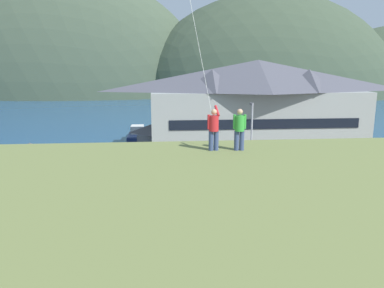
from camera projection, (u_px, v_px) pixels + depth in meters
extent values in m
plane|color=#66604C|center=(209.00, 230.00, 24.01)|extent=(600.00, 600.00, 0.00)
cube|color=gray|center=(201.00, 202.00, 28.88)|extent=(40.00, 20.00, 0.10)
cube|color=navy|center=(173.00, 114.00, 82.49)|extent=(360.00, 84.00, 0.03)
ellipsoid|color=#42513D|center=(80.00, 96.00, 135.38)|extent=(94.92, 45.07, 83.90)
ellipsoid|color=#3D4C38|center=(267.00, 95.00, 137.63)|extent=(94.29, 64.22, 72.69)
cube|color=#999E99|center=(256.00, 122.00, 45.06)|extent=(25.42, 8.14, 7.58)
cube|color=black|center=(266.00, 124.00, 40.98)|extent=(21.60, 0.09, 1.10)
pyramid|color=#4C4C56|center=(258.00, 75.00, 43.90)|extent=(26.94, 8.95, 3.66)
pyramid|color=#4C4C56|center=(212.00, 81.00, 42.13)|extent=(4.47, 4.47, 2.56)
pyramid|color=#4C4C56|center=(309.00, 80.00, 43.12)|extent=(4.47, 4.47, 2.56)
cube|color=#338475|center=(34.00, 185.00, 27.74)|extent=(5.81, 5.12, 3.38)
pyramid|color=#47474C|center=(31.00, 153.00, 27.23)|extent=(6.29, 5.62, 1.58)
cube|color=black|center=(28.00, 202.00, 25.66)|extent=(1.10, 0.19, 2.36)
cube|color=#474C56|center=(160.00, 143.00, 44.54)|extent=(5.26, 4.37, 2.66)
pyramid|color=#47474C|center=(160.00, 127.00, 44.12)|extent=(5.69, 4.80, 1.39)
cube|color=black|center=(159.00, 150.00, 42.65)|extent=(1.10, 0.15, 1.86)
cube|color=#70604C|center=(163.00, 136.00, 54.87)|extent=(3.20, 10.57, 0.70)
cube|color=navy|center=(138.00, 137.00, 53.61)|extent=(2.62, 7.92, 0.90)
cube|color=navy|center=(138.00, 133.00, 53.50)|extent=(2.55, 7.68, 0.16)
cube|color=silver|center=(137.00, 129.00, 52.80)|extent=(1.80, 2.39, 1.10)
cube|color=#A8A399|center=(185.00, 131.00, 58.25)|extent=(2.83, 7.74, 0.90)
cube|color=#B7B2A8|center=(185.00, 128.00, 58.14)|extent=(2.75, 7.51, 0.16)
cube|color=silver|center=(186.00, 124.00, 57.45)|extent=(1.82, 2.37, 1.10)
cube|color=#9EA3A8|center=(227.00, 186.00, 30.38)|extent=(4.25, 1.92, 0.80)
cube|color=gray|center=(229.00, 177.00, 30.24)|extent=(2.14, 1.66, 0.70)
cube|color=black|center=(229.00, 177.00, 30.25)|extent=(2.19, 1.69, 0.32)
cylinder|color=black|center=(208.00, 187.00, 31.20)|extent=(0.65, 0.24, 0.64)
cylinder|color=black|center=(212.00, 195.00, 29.42)|extent=(0.65, 0.24, 0.64)
cylinder|color=black|center=(240.00, 186.00, 31.51)|extent=(0.65, 0.24, 0.64)
cylinder|color=black|center=(245.00, 193.00, 29.73)|extent=(0.65, 0.24, 0.64)
cube|color=red|center=(354.00, 184.00, 30.87)|extent=(4.33, 2.12, 0.80)
cube|color=#B11A15|center=(353.00, 175.00, 30.72)|extent=(2.22, 1.76, 0.70)
cube|color=black|center=(353.00, 175.00, 30.72)|extent=(2.26, 1.79, 0.32)
cylinder|color=black|center=(375.00, 192.00, 30.07)|extent=(0.66, 0.27, 0.64)
cylinder|color=black|center=(364.00, 185.00, 31.87)|extent=(0.66, 0.27, 0.64)
cylinder|color=black|center=(342.00, 192.00, 30.04)|extent=(0.66, 0.27, 0.64)
cylinder|color=black|center=(333.00, 185.00, 31.84)|extent=(0.66, 0.27, 0.64)
cube|color=navy|center=(170.00, 221.00, 23.39)|extent=(4.28, 1.98, 0.80)
cube|color=navy|center=(168.00, 210.00, 23.23)|extent=(2.17, 1.69, 0.70)
cube|color=black|center=(168.00, 211.00, 23.24)|extent=(2.21, 1.72, 0.32)
cylinder|color=black|center=(192.00, 233.00, 22.64)|extent=(0.65, 0.25, 0.64)
cylinder|color=black|center=(191.00, 221.00, 24.43)|extent=(0.65, 0.25, 0.64)
cylinder|color=black|center=(148.00, 234.00, 22.52)|extent=(0.65, 0.25, 0.64)
cylinder|color=black|center=(150.00, 221.00, 24.31)|extent=(0.65, 0.25, 0.64)
cube|color=navy|center=(356.00, 212.00, 24.87)|extent=(4.28, 1.99, 0.80)
cube|color=navy|center=(355.00, 202.00, 24.71)|extent=(2.17, 1.69, 0.70)
cube|color=black|center=(355.00, 202.00, 24.71)|extent=(2.21, 1.73, 0.32)
cylinder|color=black|center=(383.00, 223.00, 24.11)|extent=(0.65, 0.25, 0.64)
cylinder|color=black|center=(368.00, 212.00, 25.90)|extent=(0.65, 0.25, 0.64)
cylinder|color=black|center=(342.00, 223.00, 23.99)|extent=(0.65, 0.25, 0.64)
cylinder|color=black|center=(330.00, 213.00, 25.79)|extent=(0.65, 0.25, 0.64)
cube|color=black|center=(166.00, 187.00, 29.91)|extent=(4.28, 1.99, 0.80)
cube|color=black|center=(167.00, 179.00, 29.77)|extent=(2.17, 1.70, 0.70)
cube|color=black|center=(167.00, 179.00, 29.77)|extent=(2.22, 1.73, 0.32)
cylinder|color=black|center=(150.00, 189.00, 30.84)|extent=(0.65, 0.25, 0.64)
cylinder|color=black|center=(148.00, 196.00, 29.04)|extent=(0.65, 0.25, 0.64)
cylinder|color=black|center=(182.00, 188.00, 30.95)|extent=(0.65, 0.25, 0.64)
cylinder|color=black|center=(183.00, 196.00, 29.16)|extent=(0.65, 0.25, 0.64)
cube|color=#9EA3A8|center=(255.00, 210.00, 25.20)|extent=(4.29, 2.03, 0.80)
cube|color=gray|center=(253.00, 200.00, 25.03)|extent=(2.19, 1.71, 0.70)
cube|color=black|center=(253.00, 200.00, 25.04)|extent=(2.23, 1.75, 0.32)
cylinder|color=black|center=(279.00, 220.00, 24.59)|extent=(0.65, 0.26, 0.64)
cylinder|color=black|center=(269.00, 209.00, 26.37)|extent=(0.65, 0.26, 0.64)
cylinder|color=black|center=(239.00, 222.00, 24.21)|extent=(0.65, 0.26, 0.64)
cylinder|color=black|center=(232.00, 211.00, 25.98)|extent=(0.65, 0.26, 0.64)
cube|color=silver|center=(44.00, 224.00, 23.01)|extent=(4.24, 1.90, 0.80)
cube|color=beige|center=(40.00, 213.00, 22.84)|extent=(2.14, 1.65, 0.70)
cube|color=black|center=(40.00, 213.00, 22.85)|extent=(2.18, 1.68, 0.32)
cylinder|color=black|center=(63.00, 235.00, 22.35)|extent=(0.64, 0.23, 0.64)
cylinder|color=black|center=(70.00, 223.00, 24.13)|extent=(0.64, 0.23, 0.64)
cylinder|color=black|center=(16.00, 237.00, 22.05)|extent=(0.64, 0.23, 0.64)
cylinder|color=black|center=(26.00, 225.00, 23.84)|extent=(0.64, 0.23, 0.64)
cylinder|color=#ADADB2|center=(251.00, 142.00, 33.95)|extent=(0.16, 0.16, 7.11)
cube|color=#4C4C51|center=(252.00, 104.00, 33.58)|extent=(0.24, 0.70, 0.20)
cylinder|color=#384770|center=(211.00, 141.00, 15.31)|extent=(0.20, 0.20, 0.82)
cylinder|color=#384770|center=(216.00, 141.00, 15.35)|extent=(0.20, 0.20, 0.82)
cylinder|color=red|center=(214.00, 123.00, 15.18)|extent=(0.40, 0.40, 0.64)
sphere|color=tan|center=(214.00, 112.00, 15.08)|extent=(0.24, 0.24, 0.24)
cylinder|color=red|center=(217.00, 111.00, 15.28)|extent=(0.18, 0.56, 0.43)
cylinder|color=red|center=(209.00, 122.00, 15.12)|extent=(0.11, 0.11, 0.60)
cylinder|color=#384770|center=(237.00, 141.00, 15.34)|extent=(0.20, 0.20, 0.82)
cylinder|color=#384770|center=(242.00, 141.00, 15.36)|extent=(0.20, 0.20, 0.82)
cylinder|color=green|center=(240.00, 123.00, 15.20)|extent=(0.40, 0.40, 0.64)
sphere|color=tan|center=(240.00, 112.00, 15.10)|extent=(0.24, 0.24, 0.24)
cylinder|color=green|center=(234.00, 122.00, 15.17)|extent=(0.11, 0.11, 0.60)
cylinder|color=green|center=(245.00, 122.00, 15.20)|extent=(0.11, 0.11, 0.60)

